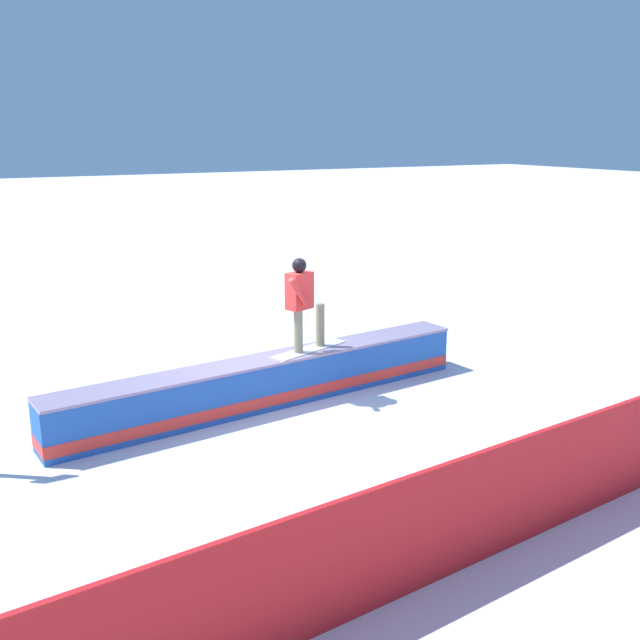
# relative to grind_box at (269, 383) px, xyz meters

# --- Properties ---
(ground_plane) EXTENTS (120.00, 120.00, 0.00)m
(ground_plane) POSITION_rel_grind_box_xyz_m (0.00, 0.00, -0.34)
(ground_plane) COLOR white
(grind_box) EXTENTS (6.95, 1.34, 0.76)m
(grind_box) POSITION_rel_grind_box_xyz_m (0.00, 0.00, 0.00)
(grind_box) COLOR blue
(grind_box) RESTS_ON ground_plane
(snowboarder) EXTENTS (1.45, 0.77, 1.50)m
(snowboarder) POSITION_rel_grind_box_xyz_m (-0.60, -0.03, 1.23)
(snowboarder) COLOR silver
(snowboarder) RESTS_ON grind_box
(safety_fence) EXTENTS (10.49, 1.13, 1.18)m
(safety_fence) POSITION_rel_grind_box_xyz_m (0.00, 4.83, 0.25)
(safety_fence) COLOR red
(safety_fence) RESTS_ON ground_plane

